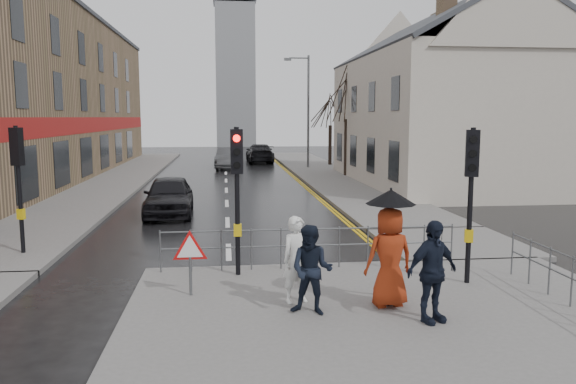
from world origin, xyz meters
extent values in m
plane|color=black|center=(0.00, 0.00, 0.00)|extent=(120.00, 120.00, 0.00)
cube|color=#605E5B|center=(3.00, -3.50, 0.07)|extent=(10.00, 9.00, 0.14)
cube|color=#605E5B|center=(-6.50, 23.00, 0.07)|extent=(4.00, 44.00, 0.14)
cube|color=#605E5B|center=(6.50, 25.00, 0.07)|extent=(4.00, 40.00, 0.14)
cube|color=#605E5B|center=(6.50, 3.00, 0.07)|extent=(4.00, 4.20, 0.14)
cube|color=#937354|center=(-12.00, 22.00, 5.00)|extent=(8.00, 42.00, 10.00)
cube|color=#BAB0A2|center=(12.00, 18.00, 3.50)|extent=(9.00, 16.00, 7.00)
cube|color=#937354|center=(10.50, 14.00, 9.20)|extent=(0.70, 0.90, 1.80)
cube|color=#937354|center=(13.20, 22.00, 9.20)|extent=(0.70, 0.90, 1.80)
cube|color=gray|center=(1.50, 62.00, 9.00)|extent=(5.00, 5.00, 18.00)
cylinder|color=black|center=(0.20, 0.20, 1.84)|extent=(0.11, 0.11, 3.40)
cube|color=black|center=(0.20, 0.20, 2.99)|extent=(0.28, 0.22, 1.00)
cylinder|color=#FF0C07|center=(0.20, 0.06, 3.29)|extent=(0.16, 0.04, 0.16)
cylinder|color=black|center=(0.20, 0.06, 2.99)|extent=(0.16, 0.04, 0.16)
cylinder|color=black|center=(0.20, 0.06, 2.69)|extent=(0.16, 0.04, 0.16)
cube|color=gold|center=(0.20, 0.20, 1.19)|extent=(0.18, 0.14, 0.28)
cylinder|color=black|center=(5.20, -1.00, 1.84)|extent=(0.11, 0.11, 3.40)
cube|color=black|center=(5.20, -1.00, 2.99)|extent=(0.34, 0.30, 1.00)
cylinder|color=black|center=(5.15, -1.13, 3.29)|extent=(0.16, 0.09, 0.16)
cylinder|color=black|center=(5.15, -1.13, 2.99)|extent=(0.16, 0.09, 0.16)
cylinder|color=black|center=(5.15, -1.13, 2.69)|extent=(0.16, 0.09, 0.16)
cube|color=gold|center=(5.20, -1.00, 1.19)|extent=(0.22, 0.19, 0.28)
cylinder|color=black|center=(-5.50, 3.00, 1.84)|extent=(0.11, 0.11, 3.40)
cube|color=black|center=(-5.50, 3.00, 2.99)|extent=(0.34, 0.30, 1.00)
cylinder|color=black|center=(-5.45, 3.13, 3.29)|extent=(0.16, 0.09, 0.16)
cylinder|color=black|center=(-5.45, 3.13, 2.99)|extent=(0.16, 0.09, 0.16)
cylinder|color=black|center=(-5.45, 3.13, 2.69)|extent=(0.16, 0.09, 0.16)
cube|color=gold|center=(-5.50, 3.00, 1.19)|extent=(0.22, 0.19, 0.28)
cylinder|color=#595B5E|center=(-1.60, 0.60, 0.64)|extent=(0.04, 0.04, 1.00)
cylinder|color=#595B5E|center=(5.50, 0.60, 0.64)|extent=(0.04, 0.04, 1.00)
cylinder|color=#595B5E|center=(1.95, 0.60, 1.09)|extent=(7.10, 0.04, 0.04)
cylinder|color=#595B5E|center=(1.95, 0.60, 0.69)|extent=(7.10, 0.04, 0.04)
cylinder|color=#595B5E|center=(6.50, -0.50, 0.64)|extent=(0.04, 0.04, 1.00)
cylinder|color=#595B5E|center=(6.50, -2.75, 1.09)|extent=(0.04, 4.50, 0.04)
cylinder|color=#595B5E|center=(6.50, -2.75, 0.69)|extent=(0.04, 4.50, 0.04)
cylinder|color=#595B5E|center=(-0.80, -1.20, 0.56)|extent=(0.06, 0.06, 0.85)
cylinder|color=red|center=(-0.80, -1.20, 1.09)|extent=(0.80, 0.03, 0.80)
cylinder|color=white|center=(-0.80, -1.22, 1.09)|extent=(0.60, 0.03, 0.60)
cylinder|color=#595B5E|center=(6.00, 28.00, 4.14)|extent=(0.16, 0.16, 8.00)
cylinder|color=#595B5E|center=(5.30, 28.00, 7.94)|extent=(1.40, 0.10, 0.10)
cube|color=#595B5E|center=(4.50, 28.00, 7.84)|extent=(0.50, 0.25, 0.18)
cylinder|color=black|center=(7.50, 22.00, 1.89)|extent=(0.26, 0.26, 3.50)
cylinder|color=black|center=(8.00, 30.00, 1.64)|extent=(0.26, 0.26, 3.00)
imported|color=white|center=(1.31, -1.88, 0.99)|extent=(0.72, 0.57, 1.71)
imported|color=black|center=(1.48, -2.58, 0.97)|extent=(0.99, 0.89, 1.67)
imported|color=#982C11|center=(3.03, -2.29, 1.10)|extent=(1.02, 0.74, 1.93)
cylinder|color=black|center=(3.03, -2.29, 1.20)|extent=(0.02, 0.02, 2.13)
cone|color=black|center=(3.03, -2.29, 2.27)|extent=(0.96, 0.96, 0.28)
imported|color=black|center=(3.53, -3.21, 1.06)|extent=(1.16, 0.81, 1.83)
imported|color=black|center=(-2.22, 9.30, 0.76)|extent=(1.91, 4.49, 1.51)
imported|color=#424447|center=(0.28, 28.92, 0.78)|extent=(2.16, 4.90, 1.57)
imported|color=black|center=(2.86, 34.27, 0.77)|extent=(2.18, 5.34, 1.55)
camera|label=1|loc=(-0.08, -12.47, 3.76)|focal=35.00mm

